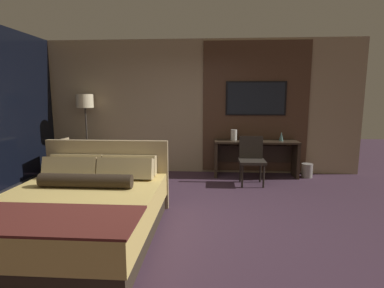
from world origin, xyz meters
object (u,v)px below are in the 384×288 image
desk_chair (251,156)px  waste_bin (307,170)px  tv (256,98)px  vase_short (281,136)px  book (257,140)px  vase_tall (234,135)px  desk (255,152)px  bed (81,210)px  armchair_by_window (77,166)px  floor_lamp (85,107)px

desk_chair → waste_bin: (1.19, 0.51, -0.39)m
tv → vase_short: (0.50, -0.22, -0.76)m
vase_short → book: bearing=-174.4°
vase_short → book: (-0.48, -0.05, -0.08)m
desk_chair → vase_tall: (-0.29, 0.58, 0.32)m
tv → desk_chair: tv is taller
desk → book: book is taller
bed → armchair_by_window: (-1.11, 2.32, -0.04)m
book → floor_lamp: bearing=179.3°
vase_tall → vase_short: bearing=-2.2°
bed → floor_lamp: bearing=111.2°
vase_tall → vase_short: (0.95, -0.04, -0.02)m
vase_short → tv: bearing=156.1°
floor_lamp → waste_bin: (4.57, -0.03, -1.26)m
book → tv: bearing=93.9°
desk → floor_lamp: size_ratio=1.00×
armchair_by_window → vase_short: 4.10m
floor_lamp → book: 3.61m
desk → tv: 1.11m
desk_chair → waste_bin: 1.36m
floor_lamp → vase_tall: (3.08, 0.04, -0.56)m
tv → vase_tall: bearing=-157.5°
bed → armchair_by_window: 2.57m
vase_short → vase_tall: bearing=177.8°
desk_chair → vase_short: size_ratio=4.85×
desk_chair → armchair_by_window: size_ratio=1.05×
bed → vase_short: size_ratio=11.64×
desk_chair → vase_tall: size_ratio=4.05×
desk → vase_tall: bearing=178.7°
desk → armchair_by_window: size_ratio=1.98×
desk → floor_lamp: floor_lamp is taller
armchair_by_window → waste_bin: (4.57, 0.51, -0.14)m
desk_chair → bed: bearing=-134.7°
vase_tall → vase_short: 0.95m
tv → vase_tall: (-0.45, -0.19, -0.74)m
desk → waste_bin: 1.10m
bed → floor_lamp: 3.26m
book → waste_bin: 1.19m
bed → book: bearing=49.1°
vase_tall → vase_short: vase_tall is taller
desk → waste_bin: desk is taller
desk → desk_chair: bearing=-105.0°
desk → tv: bearing=90.0°
vase_short → bed: bearing=-135.6°
desk_chair → vase_short: vase_short is taller
desk → floor_lamp: (-3.53, -0.03, 0.91)m
desk → desk_chair: 0.59m
tv → waste_bin: (1.04, -0.25, -1.45)m
waste_bin → vase_tall: bearing=177.4°
bed → vase_short: 4.12m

